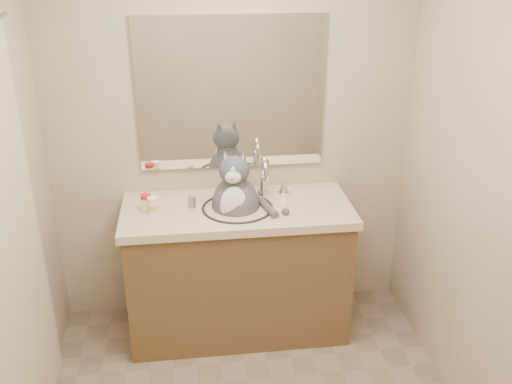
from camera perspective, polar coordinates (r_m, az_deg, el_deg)
room at (r=2.31m, az=0.27°, el=-3.85°), size 2.22×2.52×2.42m
vanity at (r=3.51m, az=-1.80°, el=-7.47°), size 1.34×0.59×1.12m
mirror at (r=3.37m, az=-2.48°, el=9.76°), size 1.10×0.02×0.90m
shower_curtain at (r=2.58m, az=-24.03°, el=-7.18°), size 0.02×1.30×1.93m
cat at (r=3.31m, az=-2.04°, el=-1.12°), size 0.40×0.38×0.57m
pill_bottle_redcap at (r=3.31m, az=-10.93°, el=-1.05°), size 0.07×0.07×0.10m
pill_bottle_orange at (r=3.27m, az=-10.30°, el=-1.37°), size 0.07×0.07×0.10m
grey_canister at (r=3.32m, az=-6.43°, el=-0.96°), size 0.06×0.06×0.07m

